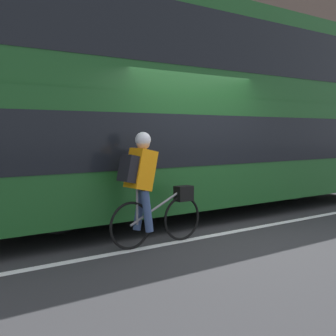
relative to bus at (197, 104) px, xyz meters
The scene contains 7 objects.
ground_plane 2.97m from the bus, 121.12° to the right, with size 80.00×80.00×0.00m, color #2D2D30.
road_center_line 2.91m from the bus, 122.68° to the right, with size 50.00×0.14×0.01m, color silver.
sidewalk_curb 4.29m from the bus, 106.56° to the left, with size 60.00×2.09×0.12m.
building_facade 5.59m from the bus, 102.59° to the left, with size 60.00×0.30×9.54m.
bus is the anchor object (origin of this frame).
cyclist_on_bike 3.10m from the bus, 145.12° to the right, with size 1.54×0.32×1.58m.
trash_bin 6.11m from the bus, 36.40° to the left, with size 0.47×0.47×0.86m.
Camera 1 is at (-4.91, -5.02, 1.57)m, focal length 50.00 mm.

